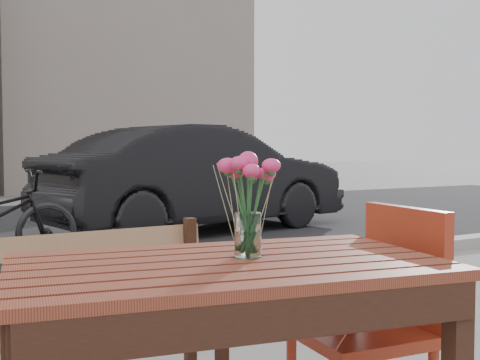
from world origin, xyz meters
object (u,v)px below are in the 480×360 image
object	(u,v)px
main_table	(228,303)
parked_car	(198,179)
main_vase	(248,192)
red_chair	(379,311)

from	to	relation	value
main_table	parked_car	size ratio (longest dim) A/B	0.32
main_table	main_vase	size ratio (longest dim) A/B	4.24
red_chair	main_vase	bearing A→B (deg)	-80.22
main_table	main_vase	distance (m)	0.35
main_table	parked_car	xyz separation A→B (m)	(2.80, 5.93, 0.05)
main_table	red_chair	size ratio (longest dim) A/B	1.53
main_vase	main_table	bearing A→B (deg)	-163.25
red_chair	main_vase	xyz separation A→B (m)	(-0.60, -0.04, 0.48)
main_table	main_vase	bearing A→B (deg)	27.05
main_table	red_chair	world-z (taller)	red_chair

